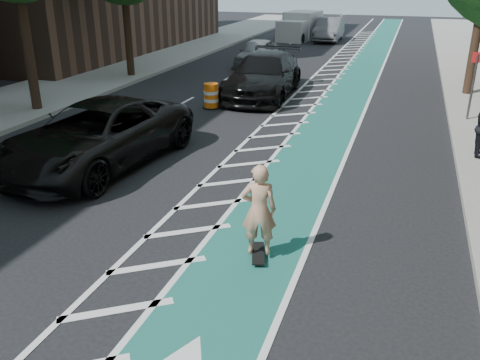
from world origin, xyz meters
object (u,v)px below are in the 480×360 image
at_px(suv_far, 264,75).
at_px(barrel_a, 94,156).
at_px(suv_near, 97,135).
at_px(skateboarder, 259,210).

distance_m(suv_far, barrel_a, 10.27).
bearing_deg(barrel_a, suv_far, 80.09).
bearing_deg(suv_near, barrel_a, -63.19).
bearing_deg(suv_far, skateboarder, -76.86).
relative_size(skateboarder, suv_far, 0.29).
relative_size(suv_near, suv_far, 1.01).
bearing_deg(skateboarder, barrel_a, -44.30).
bearing_deg(suv_far, barrel_a, -102.38).
bearing_deg(suv_far, suv_near, -104.06).
distance_m(skateboarder, barrel_a, 6.10).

